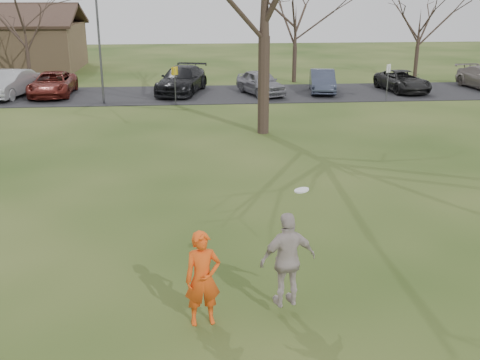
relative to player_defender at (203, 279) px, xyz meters
name	(u,v)px	position (x,y,z in m)	size (l,w,h in m)	color
ground	(258,319)	(1.05, 0.03, -0.93)	(120.00, 120.00, 0.00)	#1E380F
parking_strip	(210,94)	(1.05, 25.03, -0.91)	(62.00, 6.50, 0.04)	black
player_defender	(203,279)	(0.00, 0.00, 0.00)	(0.68, 0.45, 1.87)	#EA4D13
car_1	(10,84)	(-10.67, 25.04, -0.11)	(1.65, 4.73, 1.56)	#999A9E
car_2	(53,84)	(-8.29, 25.30, -0.20)	(2.31, 5.01, 1.39)	maroon
car_3	(182,80)	(-0.62, 25.56, -0.10)	(2.23, 5.48, 1.59)	black
car_4	(260,83)	(4.11, 24.59, -0.17)	(1.70, 4.22, 1.44)	gray
car_5	(322,81)	(7.99, 25.03, -0.21)	(1.45, 4.15, 1.37)	#32394B
car_6	(403,81)	(13.06, 24.98, -0.26)	(2.10, 4.56, 1.27)	black
catching_play	(288,260)	(1.62, 0.14, 0.25)	(1.19, 0.71, 2.39)	#B5A6A2
lamp_post	(98,31)	(-4.95, 22.53, 3.04)	(0.34, 0.34, 6.27)	#47474C
sign_yellow	(175,78)	(-0.95, 22.03, 0.52)	(0.35, 0.35, 2.08)	#47474C
sign_white	(388,76)	(11.05, 22.03, 0.52)	(0.35, 0.35, 2.08)	#47474C
small_tree_row	(271,23)	(5.44, 30.09, 2.96)	(55.00, 5.90, 8.50)	#352821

